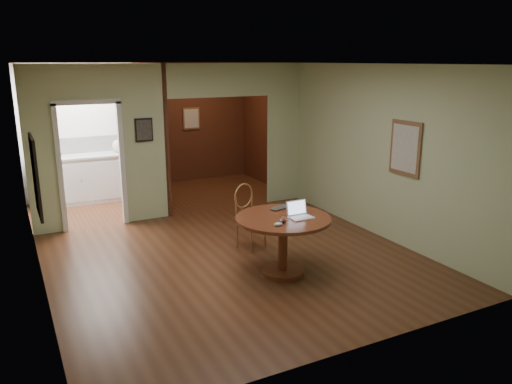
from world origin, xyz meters
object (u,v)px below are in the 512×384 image
chair (248,213)px  open_laptop (299,213)px  closed_laptop (283,208)px  dining_table (283,232)px

chair → open_laptop: size_ratio=3.31×
chair → closed_laptop: 0.80m
dining_table → open_laptop: bearing=-25.9°
open_laptop → closed_laptop: (-0.02, 0.39, -0.05)m
chair → open_laptop: (0.18, -1.14, 0.29)m
dining_table → chair: chair is taller
dining_table → open_laptop: 0.33m
dining_table → closed_laptop: bearing=61.4°
chair → closed_laptop: (0.16, -0.75, 0.25)m
open_laptop → closed_laptop: bearing=92.2°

